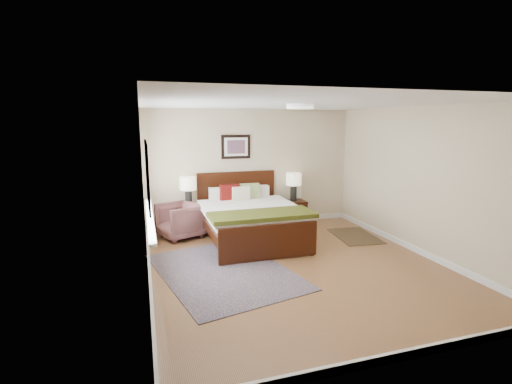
% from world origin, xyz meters
% --- Properties ---
extents(floor, '(5.00, 5.00, 0.00)m').
position_xyz_m(floor, '(0.00, 0.00, 0.00)').
color(floor, brown).
rests_on(floor, ground).
extents(back_wall, '(4.50, 0.04, 2.50)m').
position_xyz_m(back_wall, '(0.00, 2.50, 1.25)').
color(back_wall, '#C5B38E').
rests_on(back_wall, ground).
extents(front_wall, '(4.50, 0.04, 2.50)m').
position_xyz_m(front_wall, '(0.00, -2.50, 1.25)').
color(front_wall, '#C5B38E').
rests_on(front_wall, ground).
extents(left_wall, '(0.04, 5.00, 2.50)m').
position_xyz_m(left_wall, '(-2.25, 0.00, 1.25)').
color(left_wall, '#C5B38E').
rests_on(left_wall, ground).
extents(right_wall, '(0.04, 5.00, 2.50)m').
position_xyz_m(right_wall, '(2.25, 0.00, 1.25)').
color(right_wall, '#C5B38E').
rests_on(right_wall, ground).
extents(ceiling, '(4.50, 5.00, 0.02)m').
position_xyz_m(ceiling, '(0.00, 0.00, 2.50)').
color(ceiling, white).
rests_on(ceiling, back_wall).
extents(window, '(0.11, 2.72, 1.32)m').
position_xyz_m(window, '(-2.20, 0.70, 1.38)').
color(window, silver).
rests_on(window, left_wall).
extents(door, '(0.06, 1.00, 2.18)m').
position_xyz_m(door, '(-2.23, -1.75, 1.07)').
color(door, silver).
rests_on(door, ground).
extents(ceil_fixture, '(0.44, 0.44, 0.08)m').
position_xyz_m(ceil_fixture, '(0.00, 0.00, 2.47)').
color(ceil_fixture, white).
rests_on(ceil_fixture, ceiling).
extents(bed, '(1.80, 2.18, 1.18)m').
position_xyz_m(bed, '(-0.35, 1.42, 0.54)').
color(bed, '#321407').
rests_on(bed, ground).
extents(wall_art, '(0.62, 0.05, 0.50)m').
position_xyz_m(wall_art, '(-0.35, 2.47, 1.72)').
color(wall_art, black).
rests_on(wall_art, back_wall).
extents(nightstand_left, '(0.46, 0.41, 0.54)m').
position_xyz_m(nightstand_left, '(-1.39, 2.25, 0.42)').
color(nightstand_left, '#321407').
rests_on(nightstand_left, ground).
extents(nightstand_right, '(0.53, 0.40, 0.52)m').
position_xyz_m(nightstand_right, '(0.89, 2.26, 0.33)').
color(nightstand_right, '#321407').
rests_on(nightstand_right, ground).
extents(lamp_left, '(0.33, 0.33, 0.61)m').
position_xyz_m(lamp_left, '(-1.39, 2.27, 0.97)').
color(lamp_left, black).
rests_on(lamp_left, nightstand_left).
extents(lamp_right, '(0.33, 0.33, 0.61)m').
position_xyz_m(lamp_right, '(0.89, 2.27, 0.95)').
color(lamp_right, black).
rests_on(lamp_right, nightstand_right).
extents(armchair, '(0.97, 0.95, 0.68)m').
position_xyz_m(armchair, '(-1.61, 2.00, 0.34)').
color(armchair, brown).
rests_on(armchair, ground).
extents(rug_persian, '(2.27, 2.82, 0.01)m').
position_xyz_m(rug_persian, '(-1.15, 0.11, 0.01)').
color(rug_persian, '#0F0D43').
rests_on(rug_persian, ground).
extents(rug_navy, '(0.87, 1.20, 0.01)m').
position_xyz_m(rug_navy, '(1.72, 1.06, 0.01)').
color(rug_navy, black).
rests_on(rug_navy, ground).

